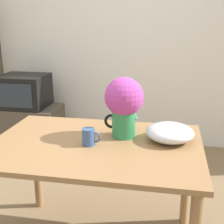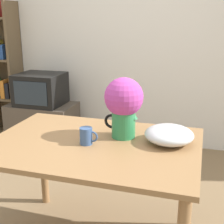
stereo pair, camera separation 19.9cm
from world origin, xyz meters
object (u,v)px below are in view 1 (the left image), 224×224
at_px(flower_vase, 124,103).
at_px(coffee_mug, 89,137).
at_px(white_bowl, 170,132).
at_px(tv_set, 24,91).

xyz_separation_m(flower_vase, coffee_mug, (-0.18, -0.18, -0.17)).
height_order(white_bowl, tv_set, tv_set).
distance_m(coffee_mug, tv_set, 1.94).
distance_m(flower_vase, coffee_mug, 0.31).
bearing_deg(coffee_mug, tv_set, 127.33).
relative_size(flower_vase, tv_set, 0.74).
distance_m(white_bowl, tv_set, 2.15).
height_order(flower_vase, coffee_mug, flower_vase).
distance_m(flower_vase, white_bowl, 0.34).
bearing_deg(tv_set, white_bowl, -39.83).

